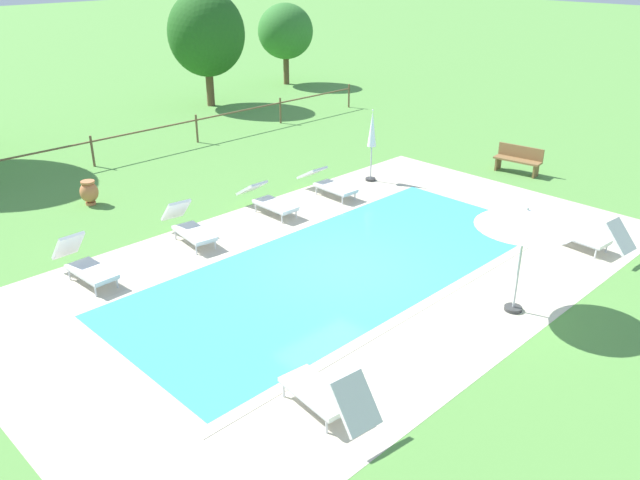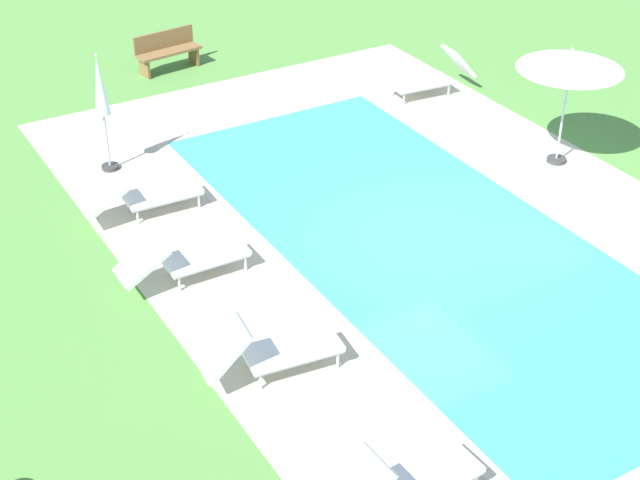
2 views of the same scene
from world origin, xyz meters
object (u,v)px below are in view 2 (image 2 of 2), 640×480
(sun_lounger_north_near_steps, at_px, (273,349))
(patio_umbrella_open_foreground, at_px, (571,61))
(sun_lounger_south_near_corner, at_px, (146,195))
(sun_lounger_south_mid, at_px, (187,258))
(patio_umbrella_closed_row_west, at_px, (101,94))
(wooden_bench_lawn_side, at_px, (167,50))
(sun_lounger_north_end, at_px, (432,77))

(sun_lounger_north_near_steps, distance_m, patio_umbrella_open_foreground, 8.11)
(sun_lounger_south_near_corner, bearing_deg, sun_lounger_south_mid, 175.03)
(patio_umbrella_closed_row_west, bearing_deg, wooden_bench_lawn_side, -35.53)
(sun_lounger_south_near_corner, xyz_separation_m, patio_umbrella_closed_row_west, (1.87, -0.02, 1.14))
(sun_lounger_north_end, height_order, patio_umbrella_closed_row_west, patio_umbrella_closed_row_west)
(sun_lounger_south_mid, xyz_separation_m, patio_umbrella_open_foreground, (0.06, -7.53, 1.65))
(sun_lounger_north_end, xyz_separation_m, sun_lounger_south_mid, (-3.85, 7.39, -0.03))
(wooden_bench_lawn_side, bearing_deg, sun_lounger_south_mid, 159.17)
(wooden_bench_lawn_side, bearing_deg, sun_lounger_north_near_steps, 164.33)
(sun_lounger_north_near_steps, height_order, patio_umbrella_open_foreground, patio_umbrella_open_foreground)
(sun_lounger_south_near_corner, xyz_separation_m, patio_umbrella_open_foreground, (-2.11, -7.34, 1.65))
(sun_lounger_north_near_steps, height_order, sun_lounger_south_near_corner, sun_lounger_north_near_steps)
(sun_lounger_north_near_steps, distance_m, patio_umbrella_closed_row_west, 6.77)
(sun_lounger_south_near_corner, relative_size, patio_umbrella_closed_row_west, 0.92)
(sun_lounger_south_mid, bearing_deg, sun_lounger_north_end, -62.49)
(sun_lounger_south_near_corner, distance_m, patio_umbrella_closed_row_west, 2.19)
(sun_lounger_north_end, height_order, sun_lounger_south_near_corner, sun_lounger_north_end)
(sun_lounger_north_end, distance_m, wooden_bench_lawn_side, 6.02)
(patio_umbrella_open_foreground, bearing_deg, wooden_bench_lawn_side, 29.36)
(sun_lounger_north_near_steps, xyz_separation_m, patio_umbrella_closed_row_west, (6.68, -0.15, 1.11))
(sun_lounger_north_near_steps, distance_m, sun_lounger_north_end, 9.79)
(sun_lounger_north_end, relative_size, sun_lounger_south_mid, 0.94)
(sun_lounger_south_mid, height_order, patio_umbrella_open_foreground, patio_umbrella_open_foreground)
(sun_lounger_south_mid, xyz_separation_m, patio_umbrella_closed_row_west, (4.03, -0.21, 1.13))
(sun_lounger_north_near_steps, relative_size, sun_lounger_south_near_corner, 0.95)
(sun_lounger_south_near_corner, relative_size, sun_lounger_south_mid, 1.01)
(sun_lounger_south_near_corner, height_order, patio_umbrella_closed_row_west, patio_umbrella_closed_row_west)
(sun_lounger_south_mid, bearing_deg, sun_lounger_south_near_corner, -4.97)
(sun_lounger_south_near_corner, height_order, wooden_bench_lawn_side, wooden_bench_lawn_side)
(sun_lounger_south_mid, distance_m, patio_umbrella_open_foreground, 7.71)
(sun_lounger_south_near_corner, bearing_deg, wooden_bench_lawn_side, -26.06)
(patio_umbrella_open_foreground, relative_size, wooden_bench_lawn_side, 1.45)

